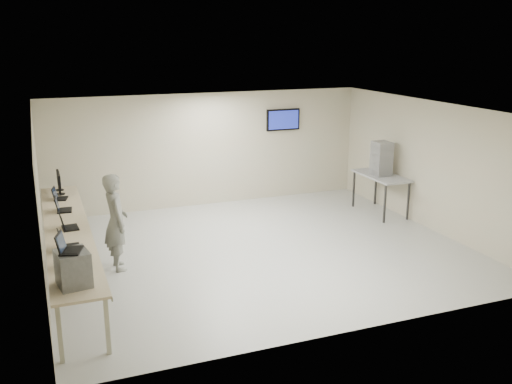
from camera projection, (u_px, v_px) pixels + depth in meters
name	position (u px, v px, depth m)	size (l,w,h in m)	color
room	(260.00, 181.00, 11.07)	(8.01, 7.01, 2.81)	silver
workbench	(68.00, 232.00, 9.92)	(0.76, 6.00, 0.90)	beige
equipment_box	(73.00, 268.00, 7.59)	(0.40, 0.46, 0.48)	slate
laptop_on_box	(67.00, 247.00, 7.49)	(0.38, 0.41, 0.27)	black
laptop_0	(70.00, 262.00, 8.26)	(0.37, 0.40, 0.26)	black
laptop_1	(67.00, 244.00, 8.92)	(0.34, 0.40, 0.31)	black
laptop_2	(67.00, 225.00, 9.86)	(0.32, 0.38, 0.28)	black
laptop_3	(61.00, 207.00, 10.85)	(0.33, 0.38, 0.28)	black
laptop_4	(58.00, 196.00, 11.64)	(0.33, 0.37, 0.26)	black
monitor_near	(59.00, 182.00, 11.95)	(0.20, 0.46, 0.45)	black
monitor_far	(58.00, 179.00, 12.27)	(0.19, 0.43, 0.43)	black
soldier	(116.00, 222.00, 10.27)	(0.65, 0.43, 1.78)	#54574D
side_table	(381.00, 178.00, 13.54)	(0.73, 1.57, 0.94)	gray
storage_bins	(381.00, 158.00, 13.41)	(0.38, 0.42, 0.80)	gray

